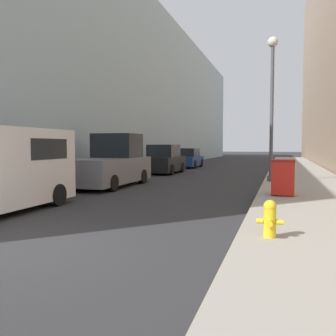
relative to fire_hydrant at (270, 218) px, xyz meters
name	(u,v)px	position (x,y,z in m)	size (l,w,h in m)	color
sidewalk_right	(300,174)	(1.23, 16.34, -0.42)	(3.61, 60.00, 0.16)	#9E998E
building_left_glass	(107,94)	(-14.98, 24.34, 5.87)	(12.00, 60.00, 12.73)	#99B7C6
fire_hydrant	(270,218)	(0.00, 0.00, 0.00)	(0.45, 0.34, 0.65)	yellow
trash_bin	(283,177)	(0.23, 5.74, 0.25)	(0.72, 0.62, 1.14)	red
lamppost	(272,93)	(-0.26, 10.47, 3.54)	(0.45, 0.45, 6.29)	#4C4C51
pickup_truck	(111,165)	(-6.87, 8.06, 0.42)	(2.11, 5.16, 2.27)	slate
parked_sedan_near	(164,160)	(-6.82, 15.54, 0.31)	(1.89, 4.05, 1.79)	black
parked_sedan_far	(187,159)	(-6.93, 22.07, 0.20)	(1.90, 4.21, 1.51)	navy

